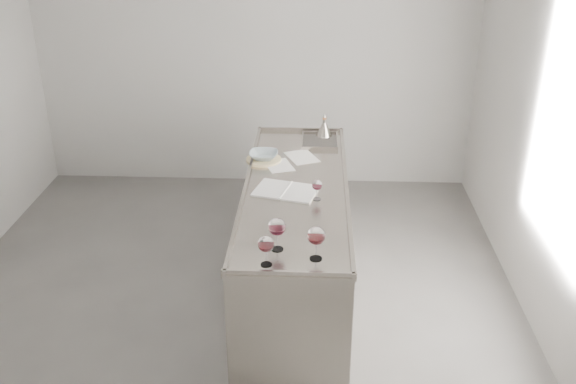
{
  "coord_description": "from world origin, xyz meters",
  "views": [
    {
      "loc": [
        0.63,
        -3.96,
        2.93
      ],
      "look_at": [
        0.45,
        0.04,
        1.02
      ],
      "focal_mm": 40.0,
      "sensor_mm": 36.0,
      "label": 1
    }
  ],
  "objects_px": {
    "wine_glass_middle": "(266,245)",
    "ceramic_bowl": "(264,155)",
    "counter": "(296,242)",
    "wine_glass_left": "(277,228)",
    "wine_glass_small": "(317,186)",
    "wine_funnel": "(324,129)",
    "wine_glass_right": "(316,237)",
    "notebook": "(286,191)"
  },
  "relations": [
    {
      "from": "wine_glass_middle",
      "to": "ceramic_bowl",
      "type": "bearing_deg",
      "value": 95.09
    },
    {
      "from": "wine_glass_middle",
      "to": "ceramic_bowl",
      "type": "relative_size",
      "value": 0.82
    },
    {
      "from": "wine_glass_right",
      "to": "notebook",
      "type": "distance_m",
      "value": 0.96
    },
    {
      "from": "ceramic_bowl",
      "to": "wine_funnel",
      "type": "bearing_deg",
      "value": 50.83
    },
    {
      "from": "wine_funnel",
      "to": "ceramic_bowl",
      "type": "bearing_deg",
      "value": -129.17
    },
    {
      "from": "counter",
      "to": "wine_glass_middle",
      "type": "distance_m",
      "value": 1.24
    },
    {
      "from": "counter",
      "to": "wine_glass_small",
      "type": "height_order",
      "value": "wine_glass_small"
    },
    {
      "from": "wine_funnel",
      "to": "notebook",
      "type": "bearing_deg",
      "value": -103.65
    },
    {
      "from": "wine_glass_left",
      "to": "wine_glass_right",
      "type": "height_order",
      "value": "wine_glass_right"
    },
    {
      "from": "ceramic_bowl",
      "to": "wine_glass_right",
      "type": "bearing_deg",
      "value": -73.92
    },
    {
      "from": "wine_glass_left",
      "to": "wine_glass_right",
      "type": "relative_size",
      "value": 0.99
    },
    {
      "from": "wine_glass_left",
      "to": "wine_glass_middle",
      "type": "relative_size",
      "value": 1.11
    },
    {
      "from": "notebook",
      "to": "wine_glass_right",
      "type": "bearing_deg",
      "value": -61.47
    },
    {
      "from": "counter",
      "to": "wine_glass_left",
      "type": "relative_size",
      "value": 11.5
    },
    {
      "from": "wine_glass_middle",
      "to": "wine_glass_small",
      "type": "height_order",
      "value": "wine_glass_middle"
    },
    {
      "from": "counter",
      "to": "wine_glass_left",
      "type": "bearing_deg",
      "value": -95.26
    },
    {
      "from": "wine_glass_middle",
      "to": "notebook",
      "type": "xyz_separation_m",
      "value": [
        0.07,
        1.0,
        -0.13
      ]
    },
    {
      "from": "wine_glass_left",
      "to": "wine_glass_small",
      "type": "xyz_separation_m",
      "value": [
        0.24,
        0.7,
        -0.04
      ]
    },
    {
      "from": "counter",
      "to": "wine_glass_middle",
      "type": "xyz_separation_m",
      "value": [
        -0.14,
        -1.08,
        0.6
      ]
    },
    {
      "from": "wine_glass_left",
      "to": "wine_glass_small",
      "type": "relative_size",
      "value": 1.41
    },
    {
      "from": "counter",
      "to": "wine_glass_left",
      "type": "xyz_separation_m",
      "value": [
        -0.08,
        -0.9,
        0.62
      ]
    },
    {
      "from": "notebook",
      "to": "ceramic_bowl",
      "type": "xyz_separation_m",
      "value": [
        -0.21,
        0.56,
        0.04
      ]
    },
    {
      "from": "wine_glass_left",
      "to": "wine_glass_middle",
      "type": "bearing_deg",
      "value": -106.55
    },
    {
      "from": "wine_glass_right",
      "to": "wine_glass_left",
      "type": "bearing_deg",
      "value": 157.14
    },
    {
      "from": "notebook",
      "to": "ceramic_bowl",
      "type": "height_order",
      "value": "ceramic_bowl"
    },
    {
      "from": "wine_glass_left",
      "to": "wine_funnel",
      "type": "xyz_separation_m",
      "value": [
        0.3,
        1.98,
        -0.09
      ]
    },
    {
      "from": "counter",
      "to": "wine_glass_middle",
      "type": "bearing_deg",
      "value": -97.18
    },
    {
      "from": "wine_glass_left",
      "to": "wine_glass_small",
      "type": "distance_m",
      "value": 0.74
    },
    {
      "from": "wine_glass_left",
      "to": "counter",
      "type": "bearing_deg",
      "value": 84.74
    },
    {
      "from": "wine_glass_left",
      "to": "ceramic_bowl",
      "type": "height_order",
      "value": "wine_glass_left"
    },
    {
      "from": "ceramic_bowl",
      "to": "wine_funnel",
      "type": "xyz_separation_m",
      "value": [
        0.49,
        0.6,
        0.02
      ]
    },
    {
      "from": "wine_glass_right",
      "to": "ceramic_bowl",
      "type": "relative_size",
      "value": 0.92
    },
    {
      "from": "wine_glass_middle",
      "to": "counter",
      "type": "bearing_deg",
      "value": 82.82
    },
    {
      "from": "wine_glass_small",
      "to": "ceramic_bowl",
      "type": "bearing_deg",
      "value": 122.19
    },
    {
      "from": "wine_glass_left",
      "to": "notebook",
      "type": "relative_size",
      "value": 0.42
    },
    {
      "from": "counter",
      "to": "wine_glass_middle",
      "type": "height_order",
      "value": "wine_glass_middle"
    },
    {
      "from": "wine_funnel",
      "to": "wine_glass_right",
      "type": "bearing_deg",
      "value": -91.66
    },
    {
      "from": "counter",
      "to": "notebook",
      "type": "distance_m",
      "value": 0.49
    },
    {
      "from": "wine_glass_middle",
      "to": "wine_glass_small",
      "type": "relative_size",
      "value": 1.27
    },
    {
      "from": "wine_glass_middle",
      "to": "wine_glass_right",
      "type": "height_order",
      "value": "wine_glass_right"
    },
    {
      "from": "counter",
      "to": "wine_glass_small",
      "type": "xyz_separation_m",
      "value": [
        0.15,
        -0.2,
        0.57
      ]
    },
    {
      "from": "counter",
      "to": "notebook",
      "type": "relative_size",
      "value": 4.82
    }
  ]
}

